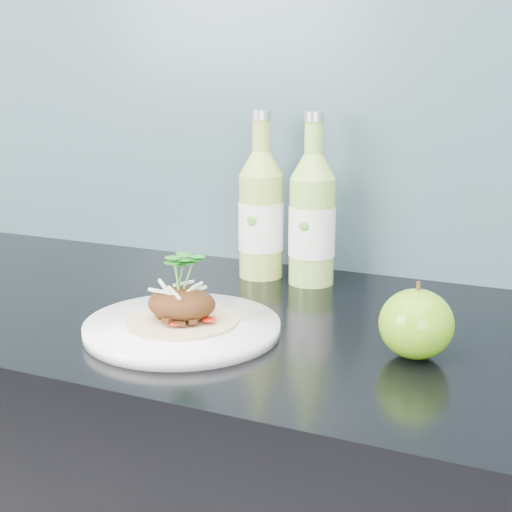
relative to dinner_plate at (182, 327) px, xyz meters
The scene contains 6 objects.
subway_backsplash 0.53m from the dinner_plate, 78.15° to the left, with size 4.00×0.02×0.70m, color #6C9BAA.
dinner_plate is the anchor object (origin of this frame).
pork_taco 0.04m from the dinner_plate, 93.58° to the left, with size 0.15×0.15×0.10m.
green_apple 0.30m from the dinner_plate, ahead, with size 0.09×0.09×0.09m.
cider_bottle_left 0.32m from the dinner_plate, 93.51° to the left, with size 0.10×0.10×0.28m.
cider_bottle_right 0.32m from the dinner_plate, 75.97° to the left, with size 0.09×0.09×0.28m.
Camera 1 is at (0.37, 0.82, 1.23)m, focal length 50.00 mm.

